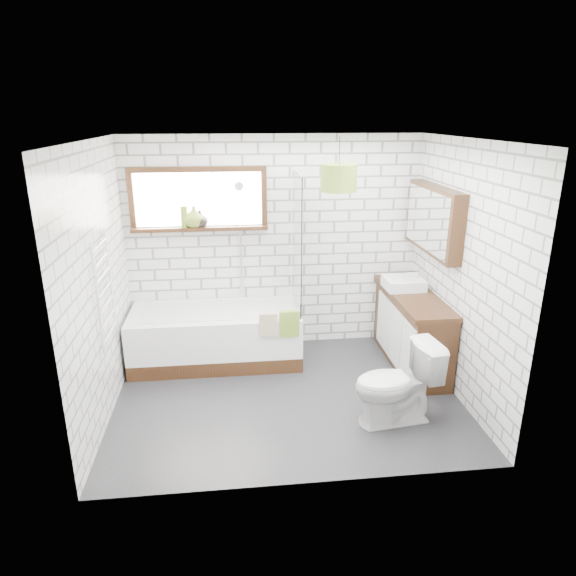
{
  "coord_description": "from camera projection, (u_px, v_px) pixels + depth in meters",
  "views": [
    {
      "loc": [
        -0.51,
        -4.53,
        2.72
      ],
      "look_at": [
        0.04,
        0.25,
        1.07
      ],
      "focal_mm": 32.0,
      "sensor_mm": 36.0,
      "label": 1
    }
  ],
  "objects": [
    {
      "name": "shower_riser",
      "position": [
        240.0,
        238.0,
        5.9
      ],
      "size": [
        0.02,
        0.02,
        1.3
      ],
      "primitive_type": "cylinder",
      "color": "silver",
      "rests_on": "wall_back"
    },
    {
      "name": "towel_green",
      "position": [
        289.0,
        324.0,
        5.45
      ],
      "size": [
        0.21,
        0.06,
        0.29
      ],
      "primitive_type": "cube",
      "color": "olive",
      "rests_on": "bathtub"
    },
    {
      "name": "vase_olive",
      "position": [
        194.0,
        218.0,
        5.73
      ],
      "size": [
        0.26,
        0.26,
        0.24
      ],
      "primitive_type": "imported",
      "rotation": [
        0.0,
        0.0,
        -0.16
      ],
      "color": "olive",
      "rests_on": "window"
    },
    {
      "name": "tap",
      "position": [
        418.0,
        278.0,
        5.77
      ],
      "size": [
        0.04,
        0.04,
        0.15
      ],
      "primitive_type": "cylinder",
      "rotation": [
        0.0,
        0.0,
        -0.41
      ],
      "color": "silver",
      "rests_on": "vanity"
    },
    {
      "name": "toilet",
      "position": [
        396.0,
        384.0,
        4.65
      ],
      "size": [
        0.53,
        0.81,
        0.78
      ],
      "primitive_type": "imported",
      "rotation": [
        0.0,
        0.0,
        -1.44
      ],
      "color": "white",
      "rests_on": "floor"
    },
    {
      "name": "wall_front",
      "position": [
        308.0,
        336.0,
        3.56
      ],
      "size": [
        3.4,
        0.01,
        2.5
      ],
      "primitive_type": "cube",
      "color": "white",
      "rests_on": "ground"
    },
    {
      "name": "mirror_cabinet",
      "position": [
        434.0,
        220.0,
        5.4
      ],
      "size": [
        0.16,
        1.2,
        0.7
      ],
      "primitive_type": "cube",
      "color": "black",
      "rests_on": "wall_right"
    },
    {
      "name": "ceiling",
      "position": [
        287.0,
        139.0,
        4.38
      ],
      "size": [
        3.4,
        2.6,
        0.01
      ],
      "primitive_type": "cube",
      "color": "white",
      "rests_on": "ground"
    },
    {
      "name": "towel_beige",
      "position": [
        268.0,
        325.0,
        5.42
      ],
      "size": [
        0.19,
        0.05,
        0.25
      ],
      "primitive_type": "cube",
      "color": "tan",
      "rests_on": "bathtub"
    },
    {
      "name": "towel_radiator",
      "position": [
        105.0,
        290.0,
        4.62
      ],
      "size": [
        0.06,
        0.52,
        1.0
      ],
      "primitive_type": "cube",
      "color": "white",
      "rests_on": "wall_left"
    },
    {
      "name": "floor",
      "position": [
        287.0,
        396.0,
        5.19
      ],
      "size": [
        3.4,
        2.6,
        0.01
      ],
      "primitive_type": "cube",
      "color": "#242427",
      "rests_on": "ground"
    },
    {
      "name": "basin",
      "position": [
        404.0,
        283.0,
        5.77
      ],
      "size": [
        0.42,
        0.37,
        0.12
      ],
      "primitive_type": "cube",
      "color": "white",
      "rests_on": "vanity"
    },
    {
      "name": "wall_left",
      "position": [
        99.0,
        285.0,
        4.6
      ],
      "size": [
        0.01,
        2.6,
        2.5
      ],
      "primitive_type": "cube",
      "color": "white",
      "rests_on": "ground"
    },
    {
      "name": "wall_back",
      "position": [
        275.0,
        245.0,
        6.01
      ],
      "size": [
        3.4,
        0.01,
        2.5
      ],
      "primitive_type": "cube",
      "color": "white",
      "rests_on": "ground"
    },
    {
      "name": "vase_dark",
      "position": [
        200.0,
        220.0,
        5.75
      ],
      "size": [
        0.19,
        0.19,
        0.18
      ],
      "primitive_type": "imported",
      "rotation": [
        0.0,
        0.0,
        0.1
      ],
      "color": "black",
      "rests_on": "window"
    },
    {
      "name": "bathtub",
      "position": [
        216.0,
        336.0,
        5.84
      ],
      "size": [
        1.89,
        0.83,
        0.61
      ],
      "primitive_type": "cube",
      "color": "white",
      "rests_on": "floor"
    },
    {
      "name": "bottle",
      "position": [
        184.0,
        219.0,
        5.72
      ],
      "size": [
        0.08,
        0.08,
        0.23
      ],
      "primitive_type": "cylinder",
      "rotation": [
        0.0,
        0.0,
        -0.08
      ],
      "color": "olive",
      "rests_on": "window"
    },
    {
      "name": "window",
      "position": [
        199.0,
        200.0,
        5.7
      ],
      "size": [
        1.52,
        0.16,
        0.68
      ],
      "primitive_type": "cube",
      "color": "black",
      "rests_on": "wall_back"
    },
    {
      "name": "vanity",
      "position": [
        411.0,
        329.0,
        5.74
      ],
      "size": [
        0.47,
        1.46,
        0.83
      ],
      "primitive_type": "cube",
      "color": "black",
      "rests_on": "floor"
    },
    {
      "name": "wall_right",
      "position": [
        462.0,
        272.0,
        4.97
      ],
      "size": [
        0.01,
        2.6,
        2.5
      ],
      "primitive_type": "cube",
      "color": "white",
      "rests_on": "ground"
    },
    {
      "name": "pendant",
      "position": [
        339.0,
        178.0,
        5.12
      ],
      "size": [
        0.36,
        0.36,
        0.27
      ],
      "primitive_type": "cylinder",
      "color": "olive",
      "rests_on": "ceiling"
    },
    {
      "name": "shower_screen",
      "position": [
        297.0,
        244.0,
        5.6
      ],
      "size": [
        0.02,
        0.72,
        1.5
      ],
      "primitive_type": "cube",
      "color": "white",
      "rests_on": "bathtub"
    }
  ]
}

